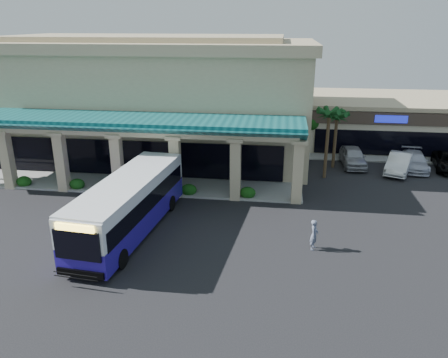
# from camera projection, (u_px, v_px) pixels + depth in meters

# --- Properties ---
(ground) EXTENTS (110.00, 110.00, 0.00)m
(ground) POSITION_uv_depth(u_px,v_px,m) (203.00, 229.00, 28.05)
(ground) COLOR black
(main_building) EXTENTS (30.80, 14.80, 11.35)m
(main_building) POSITION_uv_depth(u_px,v_px,m) (150.00, 97.00, 42.04)
(main_building) COLOR tan
(main_building) RESTS_ON ground
(arcade) EXTENTS (30.00, 6.20, 5.70)m
(arcade) POSITION_uv_depth(u_px,v_px,m) (118.00, 152.00, 34.43)
(arcade) COLOR #0C474C
(arcade) RESTS_ON ground
(strip_mall) EXTENTS (22.50, 12.50, 4.90)m
(strip_mall) POSITION_uv_depth(u_px,v_px,m) (406.00, 120.00, 47.30)
(strip_mall) COLOR beige
(strip_mall) RESTS_ON ground
(palm_0) EXTENTS (2.40, 2.40, 6.60)m
(palm_0) POSITION_uv_depth(u_px,v_px,m) (327.00, 140.00, 36.10)
(palm_0) COLOR #0F3A15
(palm_0) RESTS_ON ground
(palm_1) EXTENTS (2.40, 2.40, 5.80)m
(palm_1) POSITION_uv_depth(u_px,v_px,m) (335.00, 136.00, 38.91)
(palm_1) COLOR #0F3A15
(palm_1) RESTS_ON ground
(broadleaf_tree) EXTENTS (2.60, 2.60, 4.81)m
(broadleaf_tree) POSITION_uv_depth(u_px,v_px,m) (310.00, 128.00, 43.99)
(broadleaf_tree) COLOR #11410E
(broadleaf_tree) RESTS_ON ground
(transit_bus) EXTENTS (4.12, 12.83, 3.52)m
(transit_bus) POSITION_uv_depth(u_px,v_px,m) (130.00, 206.00, 27.08)
(transit_bus) COLOR #28179E
(transit_bus) RESTS_ON ground
(pedestrian) EXTENTS (0.62, 0.77, 1.83)m
(pedestrian) POSITION_uv_depth(u_px,v_px,m) (314.00, 235.00, 25.26)
(pedestrian) COLOR slate
(pedestrian) RESTS_ON ground
(car_silver) EXTENTS (2.21, 5.14, 1.73)m
(car_silver) POSITION_uv_depth(u_px,v_px,m) (353.00, 157.00, 40.04)
(car_silver) COLOR #A4A5AC
(car_silver) RESTS_ON ground
(car_white) EXTENTS (3.49, 5.44, 1.69)m
(car_white) POSITION_uv_depth(u_px,v_px,m) (399.00, 163.00, 38.26)
(car_white) COLOR white
(car_white) RESTS_ON ground
(car_red) EXTENTS (2.70, 5.37, 1.50)m
(car_red) POSITION_uv_depth(u_px,v_px,m) (415.00, 161.00, 39.18)
(car_red) COLOR #B6B9C8
(car_red) RESTS_ON ground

